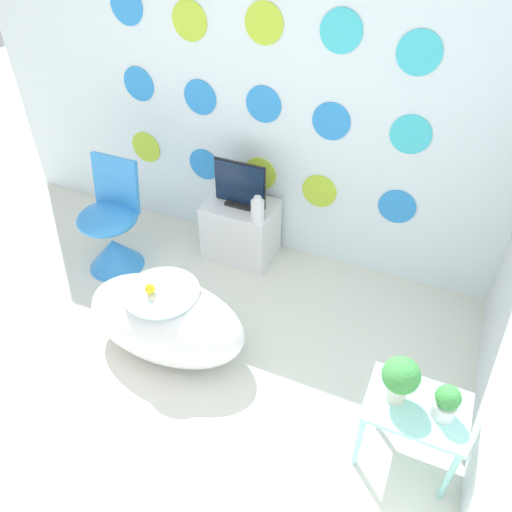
{
  "coord_description": "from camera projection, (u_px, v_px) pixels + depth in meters",
  "views": [
    {
      "loc": [
        1.3,
        -0.98,
        2.48
      ],
      "look_at": [
        0.43,
        0.98,
        0.75
      ],
      "focal_mm": 35.0,
      "sensor_mm": 36.0,
      "label": 1
    }
  ],
  "objects": [
    {
      "name": "side_table",
      "position": [
        415.0,
        414.0,
        2.43
      ],
      "size": [
        0.49,
        0.36,
        0.42
      ],
      "color": "#99E0D8",
      "rests_on": "ground_plane"
    },
    {
      "name": "bathtub",
      "position": [
        166.0,
        319.0,
        3.06
      ],
      "size": [
        1.04,
        0.55,
        0.5
      ],
      "color": "white",
      "rests_on": "ground_plane"
    },
    {
      "name": "rubber_duck",
      "position": [
        150.0,
        289.0,
        2.86
      ],
      "size": [
        0.06,
        0.07,
        0.07
      ],
      "color": "yellow",
      "rests_on": "bathtub"
    },
    {
      "name": "potted_plant_right",
      "position": [
        446.0,
        402.0,
        2.28
      ],
      "size": [
        0.12,
        0.12,
        0.19
      ],
      "color": "white",
      "rests_on": "side_table"
    },
    {
      "name": "wall_back_dotted",
      "position": [
        262.0,
        82.0,
        3.31
      ],
      "size": [
        4.51,
        0.05,
        2.6
      ],
      "color": "white",
      "rests_on": "ground_plane"
    },
    {
      "name": "tv_cabinet",
      "position": [
        241.0,
        230.0,
        3.83
      ],
      "size": [
        0.52,
        0.38,
        0.46
      ],
      "color": "silver",
      "rests_on": "ground_plane"
    },
    {
      "name": "chair",
      "position": [
        112.0,
        235.0,
        3.69
      ],
      "size": [
        0.44,
        0.44,
        0.84
      ],
      "color": "#338CE0",
      "rests_on": "ground_plane"
    },
    {
      "name": "vase",
      "position": [
        258.0,
        210.0,
        3.48
      ],
      "size": [
        0.09,
        0.09,
        0.19
      ],
      "color": "white",
      "rests_on": "tv_cabinet"
    },
    {
      "name": "ground_plane",
      "position": [
        108.0,
        450.0,
        2.66
      ],
      "size": [
        12.0,
        12.0,
        0.0
      ],
      "primitive_type": "plane",
      "color": "silver"
    },
    {
      "name": "potted_plant_left",
      "position": [
        401.0,
        377.0,
        2.32
      ],
      "size": [
        0.18,
        0.18,
        0.27
      ],
      "color": "beige",
      "rests_on": "side_table"
    },
    {
      "name": "tv",
      "position": [
        240.0,
        186.0,
        3.59
      ],
      "size": [
        0.4,
        0.12,
        0.35
      ],
      "color": "black",
      "rests_on": "tv_cabinet"
    }
  ]
}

